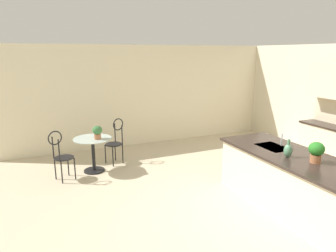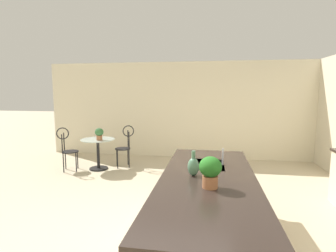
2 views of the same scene
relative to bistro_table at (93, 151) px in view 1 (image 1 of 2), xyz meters
The scene contains 10 objects.
ground_plane 3.26m from the bistro_table, 33.96° to the left, with size 40.00×40.00×0.00m, color beige.
wall_left_window 2.56m from the bistro_table, 131.13° to the left, with size 0.12×7.80×2.70m, color beige.
kitchen_island 3.99m from the bistro_table, 41.71° to the left, with size 2.80×1.06×0.92m.
bistro_table is the anchor object (origin of this frame).
chair_near_window 0.66m from the bistro_table, 119.44° to the left, with size 0.50×0.52×1.04m.
chair_by_island 0.71m from the bistro_table, 71.04° to the right, with size 0.49×0.52×1.04m.
sink_faucet 3.78m from the bistro_table, 49.39° to the left, with size 0.02×0.02×0.22m, color #B2B5BA.
potted_plant_on_table 0.48m from the bistro_table, 41.14° to the left, with size 0.20×0.20×0.28m.
potted_plant_counter_near 4.29m from the bistro_table, 39.21° to the left, with size 0.22×0.22×0.32m.
vase_on_counter 3.89m from the bistro_table, 40.32° to the left, with size 0.13×0.13×0.29m.
Camera 1 is at (3.60, -2.81, 2.51)m, focal length 32.47 mm.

